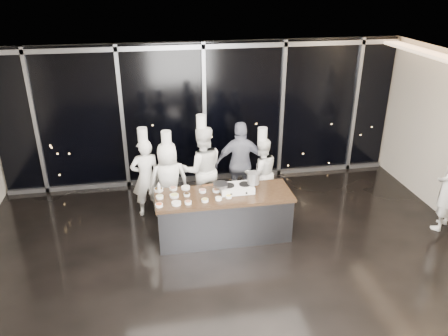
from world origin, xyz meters
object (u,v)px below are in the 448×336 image
at_px(chef_right, 261,172).
at_px(guest, 241,164).
at_px(frying_pan, 220,185).
at_px(stove, 237,188).
at_px(chef_left, 169,181).
at_px(chef_center, 202,169).
at_px(demo_counter, 224,216).
at_px(stock_pot, 253,178).
at_px(chef_far_left, 146,177).

bearing_deg(chef_right, guest, -34.75).
distance_m(frying_pan, chef_right, 1.46).
bearing_deg(stove, guest, 73.86).
distance_m(chef_left, chef_center, 0.73).
height_order(stove, frying_pan, frying_pan).
xyz_separation_m(demo_counter, guest, (0.58, 1.24, 0.45)).
height_order(demo_counter, stock_pot, stock_pot).
xyz_separation_m(demo_counter, frying_pan, (-0.06, 0.06, 0.61)).
distance_m(demo_counter, chef_right, 1.47).
distance_m(chef_left, chef_right, 1.91).
distance_m(chef_center, chef_right, 1.23).
bearing_deg(chef_left, demo_counter, 128.38).
height_order(demo_counter, guest, guest).
xyz_separation_m(frying_pan, chef_center, (-0.19, 1.04, -0.14)).
distance_m(chef_far_left, chef_center, 1.13).
height_order(demo_counter, chef_far_left, chef_far_left).
relative_size(stove, chef_right, 0.35).
relative_size(chef_far_left, chef_center, 0.90).
bearing_deg(chef_right, demo_counter, 37.21).
xyz_separation_m(chef_left, chef_right, (1.90, 0.17, -0.05)).
relative_size(frying_pan, chef_right, 0.27).
bearing_deg(demo_counter, stove, 15.61).
xyz_separation_m(demo_counter, chef_center, (-0.25, 1.10, 0.47)).
distance_m(stove, chef_far_left, 1.93).
height_order(stock_pot, chef_center, chef_center).
bearing_deg(stove, chef_right, 53.87).
bearing_deg(guest, chef_center, 15.60).
height_order(stock_pot, guest, guest).
distance_m(stock_pot, chef_center, 1.34).
distance_m(demo_counter, chef_center, 1.22).
height_order(stock_pot, chef_left, chef_left).
xyz_separation_m(stock_pot, guest, (0.03, 1.18, -0.24)).
bearing_deg(guest, chef_far_left, 9.83).
bearing_deg(stove, chef_center, 115.27).
xyz_separation_m(demo_counter, chef_left, (-0.94, 0.90, 0.36)).
xyz_separation_m(frying_pan, chef_far_left, (-1.32, 1.05, -0.23)).
relative_size(demo_counter, frying_pan, 5.21).
height_order(frying_pan, guest, guest).
xyz_separation_m(frying_pan, chef_left, (-0.88, 0.83, -0.25)).
bearing_deg(stock_pot, demo_counter, -173.97).
height_order(demo_counter, chef_center, chef_center).
bearing_deg(stove, stock_pot, -2.46).
bearing_deg(demo_counter, chef_far_left, 140.87).
height_order(stove, chef_left, chef_left).
distance_m(demo_counter, frying_pan, 0.62).
bearing_deg(demo_counter, stock_pot, 6.03).
xyz_separation_m(demo_counter, stove, (0.25, 0.07, 0.51)).
bearing_deg(chef_left, stock_pot, 142.81).
relative_size(chef_left, chef_right, 1.06).
bearing_deg(frying_pan, guest, 61.25).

